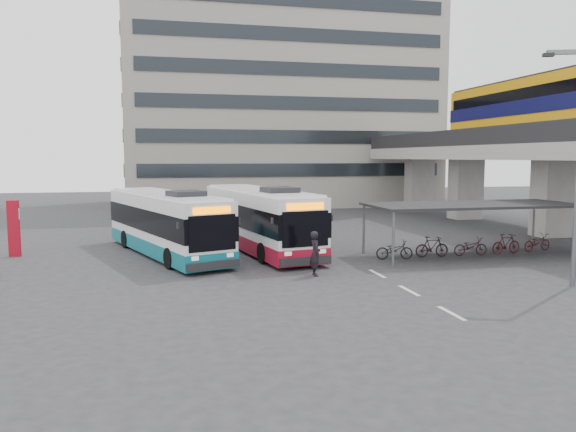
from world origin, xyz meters
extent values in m
plane|color=#28282B|center=(0.00, 0.00, 0.00)|extent=(120.00, 120.00, 0.00)
cube|color=gray|center=(17.00, 8.00, 2.30)|extent=(2.20, 1.60, 4.60)
cube|color=gray|center=(17.00, 18.00, 2.30)|extent=(2.20, 1.60, 4.60)
cube|color=gray|center=(17.00, 26.00, 2.30)|extent=(2.20, 1.60, 4.60)
cube|color=gray|center=(17.00, 12.00, 5.05)|extent=(8.00, 32.00, 0.90)
cube|color=black|center=(13.25, 12.00, 6.05)|extent=(0.35, 32.00, 1.10)
cube|color=black|center=(20.75, 12.00, 6.05)|extent=(0.35, 32.00, 1.10)
cube|color=#C88A0B|center=(17.00, 8.00, 7.60)|extent=(2.90, 20.00, 3.90)
cube|color=#0A0B38|center=(17.00, 8.00, 7.80)|extent=(2.98, 20.02, 0.90)
cube|color=black|center=(17.00, 8.00, 8.60)|extent=(2.96, 19.20, 0.70)
cube|color=black|center=(17.00, 8.00, 9.55)|extent=(2.70, 19.60, 0.25)
cylinder|color=#595B60|center=(3.70, 4.80, 1.20)|extent=(0.12, 0.12, 2.40)
cylinder|color=#595B60|center=(13.30, 4.80, 1.20)|extent=(0.12, 0.12, 2.40)
cylinder|color=#595B60|center=(3.70, 1.20, 1.20)|extent=(0.12, 0.12, 2.40)
cube|color=black|center=(8.50, 3.00, 2.48)|extent=(10.00, 4.00, 0.12)
imported|color=black|center=(4.50, 3.00, 0.45)|extent=(1.71, 0.60, 0.90)
imported|color=black|center=(6.50, 3.00, 0.50)|extent=(1.66, 0.47, 1.00)
imported|color=black|center=(8.50, 3.00, 0.45)|extent=(1.71, 0.60, 0.90)
imported|color=black|center=(10.50, 3.00, 0.50)|extent=(1.66, 0.47, 1.00)
imported|color=#350C0F|center=(12.50, 3.00, 0.45)|extent=(1.71, 0.60, 0.90)
cube|color=gray|center=(6.00, 36.00, 12.50)|extent=(30.00, 15.00, 25.00)
cube|color=beige|center=(2.50, -6.00, 0.01)|extent=(0.15, 1.60, 0.01)
cube|color=beige|center=(2.50, -3.00, 0.01)|extent=(0.15, 1.60, 0.01)
cube|color=beige|center=(2.50, 0.00, 0.01)|extent=(0.15, 1.60, 0.01)
cube|color=white|center=(-1.18, 7.03, 1.73)|extent=(4.36, 11.62, 2.61)
cube|color=maroon|center=(-1.18, 7.03, 0.52)|extent=(4.41, 11.67, 0.71)
cube|color=black|center=(-1.18, 7.03, 1.85)|extent=(4.42, 11.65, 1.09)
cube|color=#F97300|center=(-0.19, 1.42, 2.70)|extent=(1.68, 0.37, 0.28)
cube|color=black|center=(-0.68, 4.22, 3.24)|extent=(1.69, 1.75, 0.27)
cylinder|color=black|center=(-1.65, 3.24, 0.47)|extent=(0.45, 0.98, 0.95)
cylinder|color=black|center=(-0.62, 10.36, 0.47)|extent=(0.45, 0.98, 0.95)
cube|color=white|center=(-5.88, 6.63, 1.68)|extent=(5.80, 11.21, 2.53)
cube|color=#0C5E6D|center=(-5.88, 6.63, 0.51)|extent=(5.85, 11.26, 0.69)
cube|color=black|center=(-5.88, 6.63, 1.79)|extent=(5.87, 11.25, 1.06)
cube|color=#F97300|center=(-4.08, 1.40, 2.62)|extent=(1.58, 0.61, 0.28)
cube|color=black|center=(-4.98, 4.02, 3.15)|extent=(1.81, 1.85, 0.26)
cylinder|color=black|center=(-5.76, 2.93, 0.46)|extent=(0.56, 0.96, 0.92)
cylinder|color=black|center=(-5.85, 9.91, 0.46)|extent=(0.56, 0.96, 0.92)
imported|color=black|center=(-0.08, 0.24, 0.90)|extent=(0.46, 0.68, 1.81)
cube|color=#595B60|center=(8.12, -3.47, 8.49)|extent=(1.27, 0.58, 0.16)
cube|color=black|center=(7.56, -3.27, 8.40)|extent=(0.42, 0.31, 0.13)
cube|color=maroon|center=(-12.98, 7.71, 1.36)|extent=(0.57, 0.28, 2.71)
cube|color=white|center=(-12.98, 7.71, 2.06)|extent=(0.58, 0.17, 0.54)
camera|label=1|loc=(-6.13, -21.21, 4.76)|focal=35.00mm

